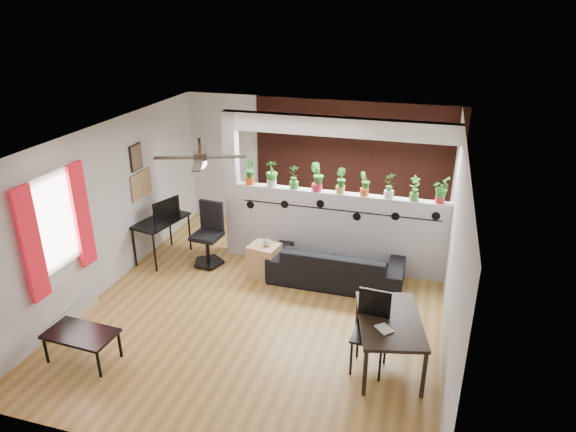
{
  "coord_description": "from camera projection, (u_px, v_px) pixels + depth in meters",
  "views": [
    {
      "loc": [
        2.19,
        -6.35,
        4.3
      ],
      "look_at": [
        0.17,
        0.6,
        1.23
      ],
      "focal_mm": 32.0,
      "sensor_mm": 36.0,
      "label": 1
    }
  ],
  "objects": [
    {
      "name": "potted_plant_4",
      "position": [
        341.0,
        180.0,
        8.36
      ],
      "size": [
        0.27,
        0.27,
        0.42
      ],
      "color": "gold",
      "rests_on": "partition_wall"
    },
    {
      "name": "ceiling_fan",
      "position": [
        200.0,
        159.0,
        6.89
      ],
      "size": [
        1.19,
        1.19,
        0.43
      ],
      "color": "black",
      "rests_on": "room_shell"
    },
    {
      "name": "office_chair",
      "position": [
        209.0,
        238.0,
        8.87
      ],
      "size": [
        0.57,
        0.57,
        1.1
      ],
      "color": "black",
      "rests_on": "ground"
    },
    {
      "name": "brick_panel",
      "position": [
        355.0,
        170.0,
        9.77
      ],
      "size": [
        3.9,
        0.05,
        2.6
      ],
      "primitive_type": "cube",
      "color": "brown",
      "rests_on": "ground"
    },
    {
      "name": "pier_column",
      "position": [
        232.0,
        185.0,
        8.96
      ],
      "size": [
        0.22,
        0.2,
        2.6
      ],
      "primitive_type": "cube",
      "color": "#BCBCC1",
      "rests_on": "ground"
    },
    {
      "name": "sofa",
      "position": [
        336.0,
        266.0,
        8.34
      ],
      "size": [
        2.06,
        0.82,
        0.6
      ],
      "primitive_type": "imported",
      "rotation": [
        0.0,
        0.0,
        3.14
      ],
      "color": "black",
      "rests_on": "ground"
    },
    {
      "name": "dining_table",
      "position": [
        390.0,
        324.0,
        6.33
      ],
      "size": [
        1.02,
        1.38,
        0.68
      ],
      "color": "black",
      "rests_on": "ground"
    },
    {
      "name": "potted_plant_3",
      "position": [
        317.0,
        176.0,
        8.45
      ],
      "size": [
        0.28,
        0.24,
        0.48
      ],
      "color": "red",
      "rests_on": "partition_wall"
    },
    {
      "name": "coffee_table",
      "position": [
        81.0,
        335.0,
        6.49
      ],
      "size": [
        0.92,
        0.54,
        0.42
      ],
      "color": "black",
      "rests_on": "ground"
    },
    {
      "name": "baseboard_heater",
      "position": [
        74.0,
        315.0,
        7.42
      ],
      "size": [
        0.08,
        1.0,
        0.18
      ],
      "primitive_type": "cube",
      "color": "beige",
      "rests_on": "ground"
    },
    {
      "name": "window_assembly",
      "position": [
        56.0,
        225.0,
        6.87
      ],
      "size": [
        0.09,
        1.3,
        1.55
      ],
      "color": "white",
      "rests_on": "room_shell"
    },
    {
      "name": "room_shell",
      "position": [
        265.0,
        226.0,
        7.35
      ],
      "size": [
        6.3,
        7.1,
        2.9
      ],
      "color": "olive",
      "rests_on": "ground"
    },
    {
      "name": "cube_shelf",
      "position": [
        264.0,
        261.0,
        8.53
      ],
      "size": [
        0.53,
        0.49,
        0.57
      ],
      "primitive_type": "cube",
      "rotation": [
        0.0,
        0.0,
        -0.17
      ],
      "color": "tan",
      "rests_on": "ground"
    },
    {
      "name": "potted_plant_8",
      "position": [
        441.0,
        190.0,
        7.96
      ],
      "size": [
        0.18,
        0.22,
        0.41
      ],
      "color": "red",
      "rests_on": "partition_wall"
    },
    {
      "name": "potted_plant_6",
      "position": [
        390.0,
        184.0,
        8.16
      ],
      "size": [
        0.28,
        0.26,
        0.43
      ],
      "color": "silver",
      "rests_on": "partition_wall"
    },
    {
      "name": "potted_plant_7",
      "position": [
        415.0,
        188.0,
        8.06
      ],
      "size": [
        0.25,
        0.22,
        0.4
      ],
      "color": "#3D8430",
      "rests_on": "partition_wall"
    },
    {
      "name": "folding_chair",
      "position": [
        372.0,
        324.0,
        6.31
      ],
      "size": [
        0.45,
        0.45,
        1.04
      ],
      "color": "black",
      "rests_on": "ground"
    },
    {
      "name": "corkboard",
      "position": [
        141.0,
        184.0,
        8.83
      ],
      "size": [
        0.03,
        0.6,
        0.45
      ],
      "primitive_type": "cube",
      "color": "#9C744B",
      "rests_on": "room_shell"
    },
    {
      "name": "potted_plant_5",
      "position": [
        365.0,
        183.0,
        8.26
      ],
      "size": [
        0.25,
        0.24,
        0.4
      ],
      "color": "#CF5C18",
      "rests_on": "partition_wall"
    },
    {
      "name": "potted_plant_1",
      "position": [
        272.0,
        173.0,
        8.66
      ],
      "size": [
        0.29,
        0.27,
        0.45
      ],
      "color": "silver",
      "rests_on": "partition_wall"
    },
    {
      "name": "potted_plant_2",
      "position": [
        294.0,
        176.0,
        8.56
      ],
      "size": [
        0.25,
        0.22,
        0.42
      ],
      "color": "green",
      "rests_on": "partition_wall"
    },
    {
      "name": "book",
      "position": [
        379.0,
        331.0,
        6.05
      ],
      "size": [
        0.25,
        0.25,
        0.02
      ],
      "primitive_type": "imported",
      "rotation": [
        0.0,
        0.0,
        0.73
      ],
      "color": "gray",
      "rests_on": "dining_table"
    },
    {
      "name": "framed_art",
      "position": [
        136.0,
        157.0,
        8.59
      ],
      "size": [
        0.03,
        0.34,
        0.44
      ],
      "color": "#8C7259",
      "rests_on": "room_shell"
    },
    {
      "name": "vine_decal",
      "position": [
        338.0,
        210.0,
        8.47
      ],
      "size": [
        3.31,
        0.01,
        0.3
      ],
      "color": "black",
      "rests_on": "partition_wall"
    },
    {
      "name": "monitor",
      "position": [
        164.0,
        212.0,
        9.06
      ],
      "size": [
        0.32,
        0.16,
        0.18
      ],
      "primitive_type": "imported",
      "rotation": [
        0.0,
        0.0,
        1.22
      ],
      "color": "black",
      "rests_on": "computer_desk"
    },
    {
      "name": "partition_wall",
      "position": [
        339.0,
        230.0,
        8.71
      ],
      "size": [
        3.6,
        0.18,
        1.35
      ],
      "primitive_type": "cube",
      "color": "#BCBCC1",
      "rests_on": "ground"
    },
    {
      "name": "cup",
      "position": [
        267.0,
        243.0,
        8.38
      ],
      "size": [
        0.17,
        0.17,
        0.11
      ],
      "primitive_type": "imported",
      "rotation": [
        0.0,
        0.0,
        -0.32
      ],
      "color": "gray",
      "rests_on": "cube_shelf"
    },
    {
      "name": "potted_plant_0",
      "position": [
        250.0,
        171.0,
        8.77
      ],
      "size": [
        0.27,
        0.28,
        0.43
      ],
      "color": "#E94C1B",
      "rests_on": "partition_wall"
    },
    {
      "name": "ceiling_header",
      "position": [
        343.0,
        127.0,
        8.02
      ],
      "size": [
        3.6,
        0.18,
        0.3
      ],
      "primitive_type": "cube",
      "color": "white",
      "rests_on": "room_shell"
    },
    {
      "name": "computer_desk",
      "position": [
        161.0,
        223.0,
        8.99
      ],
      "size": [
        0.73,
        1.11,
        0.74
      ],
      "color": "black",
      "rests_on": "ground"
    }
  ]
}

